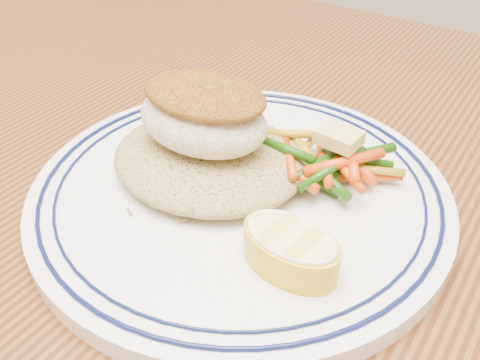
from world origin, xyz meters
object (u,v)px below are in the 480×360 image
at_px(rice_pilaf, 209,155).
at_px(lemon_wedge, 291,248).
at_px(plate, 240,192).
at_px(fish_fillet, 203,113).
at_px(vegetable_pile, 320,164).
at_px(dining_table, 281,327).

relative_size(rice_pilaf, lemon_wedge, 2.17).
height_order(plate, rice_pilaf, rice_pilaf).
bearing_deg(fish_fillet, vegetable_pile, 24.10).
bearing_deg(dining_table, vegetable_pile, 94.86).
bearing_deg(lemon_wedge, plate, 144.22).
relative_size(dining_table, vegetable_pile, 13.78).
relative_size(plate, fish_fillet, 3.02).
xyz_separation_m(plate, rice_pilaf, (-0.03, 0.00, 0.02)).
xyz_separation_m(dining_table, fish_fillet, (-0.08, 0.02, 0.16)).
bearing_deg(plate, dining_table, -14.88).
xyz_separation_m(plate, vegetable_pile, (0.04, 0.04, 0.02)).
xyz_separation_m(fish_fillet, vegetable_pile, (0.08, 0.03, -0.03)).
xyz_separation_m(fish_fillet, lemon_wedge, (0.10, -0.05, -0.03)).
bearing_deg(dining_table, plate, 165.12).
distance_m(dining_table, fish_fillet, 0.18).
bearing_deg(fish_fillet, rice_pilaf, -18.91).
bearing_deg(dining_table, lemon_wedge, -60.49).
bearing_deg(lemon_wedge, dining_table, 119.51).
height_order(dining_table, vegetable_pile, vegetable_pile).
bearing_deg(vegetable_pile, rice_pilaf, -153.54).
relative_size(plate, lemon_wedge, 4.45).
distance_m(rice_pilaf, lemon_wedge, 0.11).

